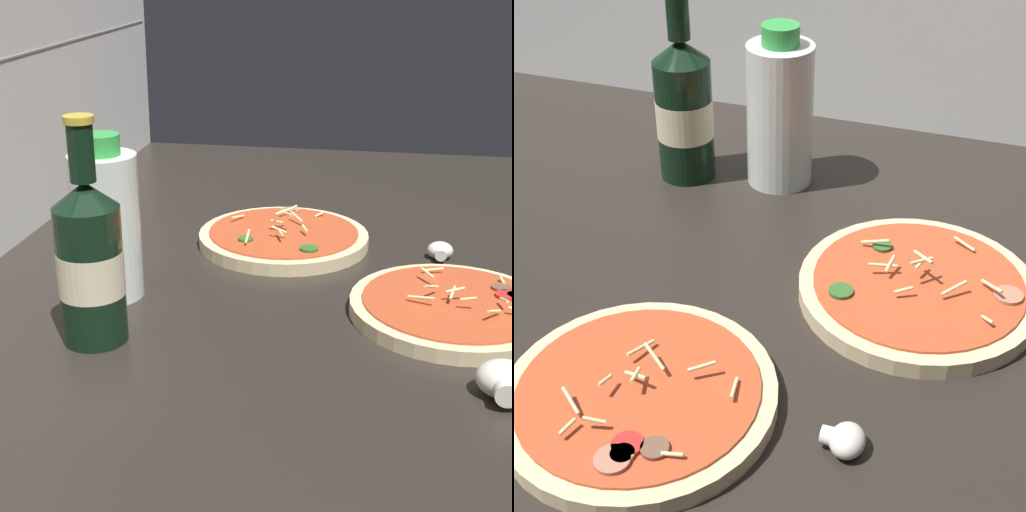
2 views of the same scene
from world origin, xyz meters
TOP-DOWN VIEW (x-y plane):
  - counter_slab at (0.00, 0.00)cm, footprint 160.00×90.00cm
  - pizza_near at (-3.00, -19.52)cm, footprint 25.53×25.53cm
  - pizza_far at (18.30, 4.72)cm, footprint 25.86×25.86cm
  - beer_bottle at (-16.36, 21.78)cm, footprint 7.56×7.56cm
  - oil_bottle at (-4.01, 24.37)cm, footprint 8.63×8.63cm
  - mushroom_left at (-21.39, -23.36)cm, footprint 5.87×5.59cm
  - mushroom_right at (16.19, -18.67)cm, footprint 3.91×3.73cm

SIDE VIEW (x-z plane):
  - counter_slab at x=0.00cm, z-range 0.00..2.50cm
  - pizza_near at x=-3.00cm, z-range 1.37..5.74cm
  - pizza_far at x=18.30cm, z-range 0.84..6.34cm
  - mushroom_right at x=16.19cm, z-range 2.50..5.11cm
  - mushroom_left at x=-21.39cm, z-range 2.50..6.42cm
  - oil_bottle at x=-4.01cm, z-range 1.64..22.99cm
  - beer_bottle at x=-16.36cm, z-range -0.76..25.42cm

